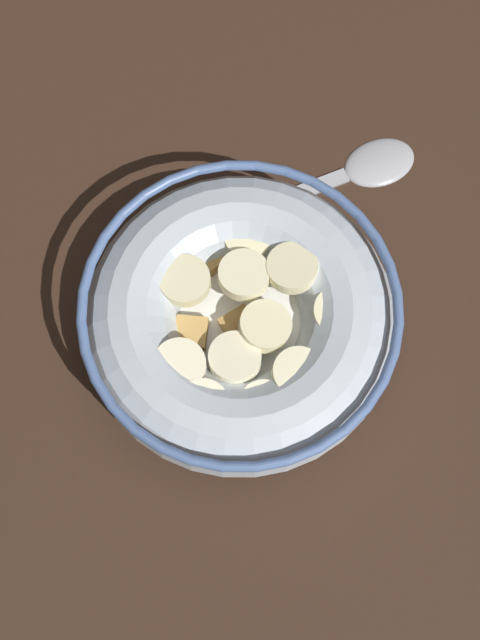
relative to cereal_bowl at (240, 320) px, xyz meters
The scene contains 3 objects.
ground_plane 4.08cm from the cereal_bowl, 128.20° to the left, with size 110.98×110.98×2.00cm, color #332116.
cereal_bowl is the anchor object (origin of this frame).
spoon 14.20cm from the cereal_bowl, 61.14° to the left, with size 13.67×8.82×0.80cm.
Camera 1 is at (1.49, -14.27, 48.91)cm, focal length 45.81 mm.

